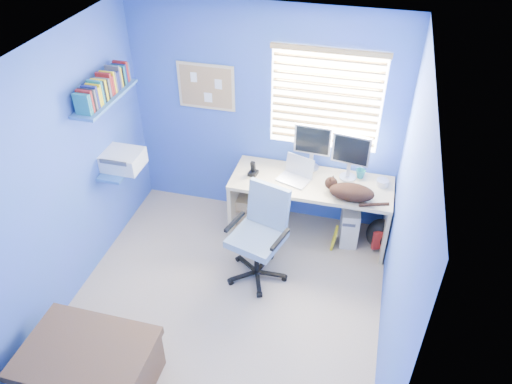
% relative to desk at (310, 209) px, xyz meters
% --- Properties ---
extents(floor, '(3.00, 3.20, 0.00)m').
position_rel_desk_xyz_m(floor, '(-0.61, -1.26, -0.37)').
color(floor, '#B9A68E').
rests_on(floor, ground).
extents(ceiling, '(3.00, 3.20, 0.00)m').
position_rel_desk_xyz_m(ceiling, '(-0.61, -1.26, 2.13)').
color(ceiling, white).
rests_on(ceiling, wall_back).
extents(wall_back, '(3.00, 0.01, 2.50)m').
position_rel_desk_xyz_m(wall_back, '(-0.61, 0.34, 0.88)').
color(wall_back, blue).
rests_on(wall_back, ground).
extents(wall_front, '(3.00, 0.01, 2.50)m').
position_rel_desk_xyz_m(wall_front, '(-0.61, -2.86, 0.88)').
color(wall_front, blue).
rests_on(wall_front, ground).
extents(wall_left, '(0.01, 3.20, 2.50)m').
position_rel_desk_xyz_m(wall_left, '(-2.11, -1.26, 0.88)').
color(wall_left, blue).
rests_on(wall_left, ground).
extents(wall_right, '(0.01, 3.20, 2.50)m').
position_rel_desk_xyz_m(wall_right, '(0.89, -1.26, 0.88)').
color(wall_right, blue).
rests_on(wall_right, ground).
extents(desk, '(1.74, 0.65, 0.74)m').
position_rel_desk_xyz_m(desk, '(0.00, 0.00, 0.00)').
color(desk, beige).
rests_on(desk, floor).
extents(laptop, '(0.40, 0.35, 0.22)m').
position_rel_desk_xyz_m(laptop, '(-0.19, -0.02, 0.48)').
color(laptop, silver).
rests_on(laptop, desk).
extents(monitor_left, '(0.41, 0.14, 0.54)m').
position_rel_desk_xyz_m(monitor_left, '(-0.06, 0.26, 0.64)').
color(monitor_left, silver).
rests_on(monitor_left, desk).
extents(monitor_right, '(0.41, 0.17, 0.54)m').
position_rel_desk_xyz_m(monitor_right, '(0.36, 0.17, 0.64)').
color(monitor_right, silver).
rests_on(monitor_right, desk).
extents(phone, '(0.11, 0.12, 0.17)m').
position_rel_desk_xyz_m(phone, '(-0.64, -0.03, 0.45)').
color(phone, black).
rests_on(phone, desk).
extents(mug, '(0.10, 0.09, 0.10)m').
position_rel_desk_xyz_m(mug, '(0.49, 0.21, 0.42)').
color(mug, '#16686D').
rests_on(mug, desk).
extents(cd_spindle, '(0.13, 0.13, 0.07)m').
position_rel_desk_xyz_m(cd_spindle, '(0.73, 0.12, 0.41)').
color(cd_spindle, silver).
rests_on(cd_spindle, desk).
extents(cat, '(0.52, 0.40, 0.16)m').
position_rel_desk_xyz_m(cat, '(0.44, -0.20, 0.45)').
color(cat, black).
rests_on(cat, desk).
extents(tower_pc, '(0.24, 0.46, 0.45)m').
position_rel_desk_xyz_m(tower_pc, '(0.46, 0.06, -0.14)').
color(tower_pc, beige).
rests_on(tower_pc, floor).
extents(drawer_boxes, '(0.35, 0.28, 0.41)m').
position_rel_desk_xyz_m(drawer_boxes, '(-0.66, 0.00, -0.17)').
color(drawer_boxes, tan).
rests_on(drawer_boxes, floor).
extents(yellow_book, '(0.03, 0.17, 0.24)m').
position_rel_desk_xyz_m(yellow_book, '(0.32, -0.14, -0.25)').
color(yellow_book, yellow).
rests_on(yellow_book, floor).
extents(backpack, '(0.41, 0.37, 0.39)m').
position_rel_desk_xyz_m(backpack, '(0.82, -0.03, -0.18)').
color(backpack, black).
rests_on(backpack, floor).
extents(bed_corner, '(0.99, 0.71, 0.48)m').
position_rel_desk_xyz_m(bed_corner, '(-1.41, -2.38, -0.13)').
color(bed_corner, brown).
rests_on(bed_corner, floor).
extents(office_chair, '(0.74, 0.74, 1.02)m').
position_rel_desk_xyz_m(office_chair, '(-0.39, -0.74, 0.01)').
color(office_chair, black).
rests_on(office_chair, floor).
extents(window_blinds, '(1.15, 0.05, 1.10)m').
position_rel_desk_xyz_m(window_blinds, '(0.04, 0.31, 1.18)').
color(window_blinds, white).
rests_on(window_blinds, ground).
extents(corkboard, '(0.64, 0.02, 0.52)m').
position_rel_desk_xyz_m(corkboard, '(-1.26, 0.33, 1.18)').
color(corkboard, beige).
rests_on(corkboard, ground).
extents(wall_shelves, '(0.42, 0.90, 1.05)m').
position_rel_desk_xyz_m(wall_shelves, '(-1.97, -0.51, 1.06)').
color(wall_shelves, '#3165AA').
rests_on(wall_shelves, ground).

